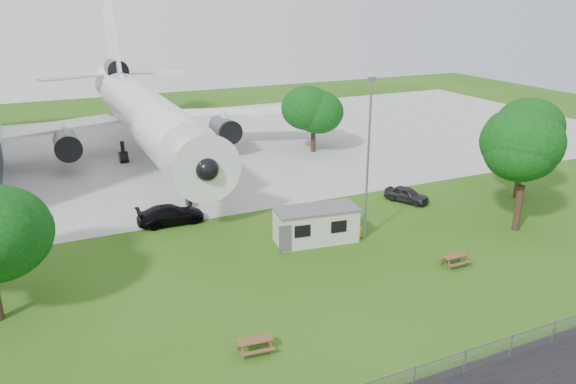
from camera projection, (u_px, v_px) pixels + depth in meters
name	position (u px, v px, depth m)	size (l,w,h in m)	color
ground	(304.00, 300.00, 33.93)	(160.00, 160.00, 0.00)	#3E691D
concrete_apron	(161.00, 151.00, 66.44)	(120.00, 46.00, 0.03)	#B7B7B2
airliner	(144.00, 112.00, 62.08)	(46.36, 47.73, 17.69)	white
site_cabin	(316.00, 225.00, 41.71)	(6.90, 3.47, 2.62)	beige
picnic_west	(255.00, 352.00, 28.99)	(1.80, 1.50, 0.76)	brown
picnic_east	(454.00, 265.00, 38.30)	(1.80, 1.50, 0.76)	brown
lamp_mast	(368.00, 163.00, 40.50)	(0.16, 0.16, 12.00)	slate
tree_east_front	(526.00, 153.00, 42.07)	(6.65, 6.65, 9.63)	#382619
tree_east_back	(525.00, 133.00, 49.32)	(6.77, 6.77, 9.40)	#382619
tree_far_apron	(314.00, 112.00, 64.62)	(6.89, 6.89, 8.23)	#382619
car_ne_hatch	(407.00, 195.00, 49.88)	(1.59, 3.96, 1.35)	black
car_apron_van	(171.00, 215.00, 45.06)	(2.17, 5.34, 1.55)	black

